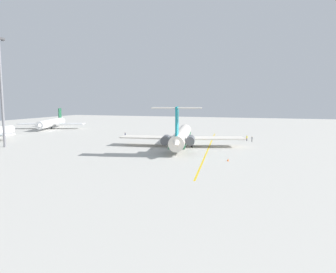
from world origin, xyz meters
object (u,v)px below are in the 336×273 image
Objects in this scene: ground_crew_near_tail at (247,137)px; ground_crew_portside at (125,134)px; main_jetliner at (181,136)px; safety_cone_wingtip at (228,160)px; safety_cone_nose at (246,138)px; airliner_mid_right at (51,123)px; ground_crew_near_nose at (252,138)px; light_mast at (1,88)px.

ground_crew_portside is (-3.24, 41.11, -0.05)m from ground_crew_near_tail.
main_jetliner is at bearing -83.93° from ground_crew_portside.
main_jetliner is at bearing 42.57° from safety_cone_wingtip.
main_jetliner is 28.60m from safety_cone_nose.
safety_cone_nose is at bearing -40.20° from ground_crew_portside.
ground_crew_portside is (-19.03, -45.86, -1.53)m from airliner_mid_right.
ground_crew_near_nose reaches higher than ground_crew_portside.
light_mast reaches higher than ground_crew_portside.
ground_crew_portside is at bearing -36.24° from light_mast.
airliner_mid_right is 16.87× the size of ground_crew_portside.
airliner_mid_right is at bearing 89.00° from ground_crew_near_nose.
safety_cone_nose is 1.00× the size of safety_cone_wingtip.
airliner_mid_right reaches higher than safety_cone_nose.
ground_crew_near_tail is 3.30× the size of safety_cone_wingtip.
ground_crew_near_nose is 74.09m from light_mast.
ground_crew_near_tail is (-15.79, -86.96, -1.48)m from airliner_mid_right.
safety_cone_wingtip is (-16.19, -14.87, -2.86)m from main_jetliner.
ground_crew_near_tail is 1.04× the size of ground_crew_portside.
ground_crew_portside is at bearing 48.91° from airliner_mid_right.
ground_crew_portside is at bearing 102.25° from ground_crew_near_nose.
ground_crew_portside is 41.17m from safety_cone_nose.
safety_cone_nose is at bearing 64.18° from airliner_mid_right.
main_jetliner reaches higher than ground_crew_portside.
light_mast is at bearing 126.34° from ground_crew_near_nose.
main_jetliner reaches higher than safety_cone_nose.
safety_cone_nose is at bearing -27.24° from ground_crew_near_tail.
ground_crew_near_nose is (-17.47, -88.63, -1.52)m from airliner_mid_right.
light_mast is at bearing 88.69° from safety_cone_wingtip.
ground_crew_near_tail is 41.23m from ground_crew_portside.
safety_cone_wingtip is at bearing -148.70° from main_jetliner.
ground_crew_near_tail is at bearing -52.34° from main_jetliner.
ground_crew_near_nose is 2.37m from ground_crew_near_tail.
ground_crew_near_tail is at bearing 54.94° from ground_crew_near_nose.
airliner_mid_right is at bearing 106.00° from ground_crew_portside.
main_jetliner is at bearing 45.24° from airliner_mid_right.
safety_cone_wingtip is at bearing 141.37° from ground_crew_near_tail.
light_mast is at bearing 81.97° from ground_crew_near_tail.
safety_cone_wingtip is (-35.10, 1.61, -0.87)m from ground_crew_near_tail.
safety_cone_wingtip is 63.85m from light_mast.
main_jetliner reaches higher than airliner_mid_right.
ground_crew_near_nose reaches higher than safety_cone_wingtip.
airliner_mid_right reaches higher than safety_cone_wingtip.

